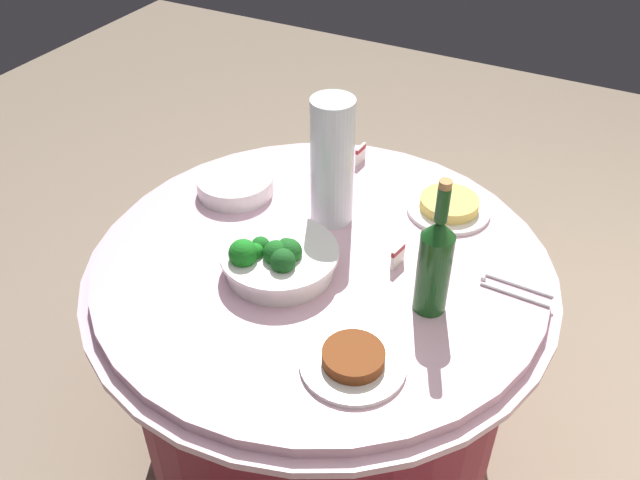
# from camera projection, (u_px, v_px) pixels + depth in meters

# --- Properties ---
(ground_plane) EXTENTS (6.00, 6.00, 0.00)m
(ground_plane) POSITION_uv_depth(u_px,v_px,m) (320.00, 438.00, 2.11)
(ground_plane) COLOR gray
(buffet_table) EXTENTS (1.16, 1.16, 0.74)m
(buffet_table) POSITION_uv_depth(u_px,v_px,m) (320.00, 357.00, 1.88)
(buffet_table) COLOR maroon
(buffet_table) RESTS_ON ground_plane
(broccoli_bowl) EXTENTS (0.28, 0.28, 0.11)m
(broccoli_bowl) POSITION_uv_depth(u_px,v_px,m) (278.00, 258.00, 1.58)
(broccoli_bowl) COLOR white
(broccoli_bowl) RESTS_ON buffet_table
(plate_stack) EXTENTS (0.21, 0.21, 0.05)m
(plate_stack) POSITION_uv_depth(u_px,v_px,m) (235.00, 184.00, 1.85)
(plate_stack) COLOR white
(plate_stack) RESTS_ON buffet_table
(wine_bottle) EXTENTS (0.07, 0.07, 0.34)m
(wine_bottle) POSITION_uv_depth(u_px,v_px,m) (435.00, 263.00, 1.43)
(wine_bottle) COLOR #174A1A
(wine_bottle) RESTS_ON buffet_table
(decorative_fruit_vase) EXTENTS (0.11, 0.11, 0.34)m
(decorative_fruit_vase) POSITION_uv_depth(u_px,v_px,m) (332.00, 169.00, 1.68)
(decorative_fruit_vase) COLOR silver
(decorative_fruit_vase) RESTS_ON buffet_table
(serving_tongs) EXTENTS (0.05, 0.17, 0.01)m
(serving_tongs) POSITION_uv_depth(u_px,v_px,m) (514.00, 289.00, 1.55)
(serving_tongs) COLOR silver
(serving_tongs) RESTS_ON buffet_table
(food_plate_noodles) EXTENTS (0.22, 0.22, 0.04)m
(food_plate_noodles) POSITION_uv_depth(u_px,v_px,m) (449.00, 206.00, 1.78)
(food_plate_noodles) COLOR white
(food_plate_noodles) RESTS_ON buffet_table
(food_plate_stir_fry) EXTENTS (0.22, 0.22, 0.04)m
(food_plate_stir_fry) POSITION_uv_depth(u_px,v_px,m) (353.00, 360.00, 1.37)
(food_plate_stir_fry) COLOR white
(food_plate_stir_fry) RESTS_ON buffet_table
(label_placard_front) EXTENTS (0.05, 0.01, 0.05)m
(label_placard_front) POSITION_uv_depth(u_px,v_px,m) (361.00, 153.00, 1.97)
(label_placard_front) COLOR white
(label_placard_front) RESTS_ON buffet_table
(label_placard_mid) EXTENTS (0.05, 0.02, 0.05)m
(label_placard_mid) POSITION_uv_depth(u_px,v_px,m) (398.00, 255.00, 1.60)
(label_placard_mid) COLOR white
(label_placard_mid) RESTS_ON buffet_table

